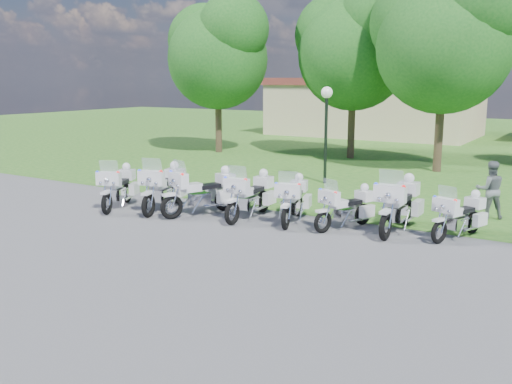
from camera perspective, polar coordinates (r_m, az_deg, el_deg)
The scene contains 16 objects.
ground at distance 15.23m, azimuth -3.81°, elevation -4.09°, with size 100.00×100.00×0.00m, color #5A5A5F.
grass_lawn at distance 40.07m, azimuth 19.24°, elevation 4.86°, with size 100.00×48.00×0.01m, color #28641F.
motorcycle_0 at distance 18.56m, azimuth -13.58°, elevation 0.55°, with size 1.40×2.25×1.62m.
motorcycle_1 at distance 17.94m, azimuth -9.19°, elevation 0.52°, with size 1.27×2.53×1.73m.
motorcycle_2 at distance 17.18m, azimuth -5.31°, elevation 0.12°, with size 1.45×2.42×1.72m.
motorcycle_3 at distance 16.70m, azimuth -0.53°, elevation -0.26°, with size 0.83×2.45×1.65m.
motorcycle_4 at distance 16.30m, azimuth 3.78°, elevation -0.69°, with size 1.17×2.29×1.57m.
motorcycle_5 at distance 15.74m, azimuth 9.10°, elevation -1.45°, with size 1.20×2.02×1.43m.
motorcycle_6 at distance 15.70m, azimuth 14.13°, elevation -1.15°, with size 0.88×2.65×1.78m.
motorcycle_7 at distance 15.51m, azimuth 19.74°, elevation -2.16°, with size 1.15×2.05×1.44m.
lamp_post at distance 22.19m, azimuth 7.06°, elevation 8.14°, with size 0.44×0.44×3.74m.
tree_0 at distance 31.84m, azimuth -3.89°, elevation 14.05°, with size 6.34×5.41×8.45m.
tree_1 at distance 29.73m, azimuth 9.71°, elevation 14.39°, with size 6.50×5.55×8.67m.
tree_2 at distance 26.25m, azimuth 18.30°, elevation 14.88°, with size 6.73×5.74×8.97m.
building_west at distance 42.56m, azimuth 11.75°, elevation 8.38°, with size 14.56×8.32×4.10m.
bystander_b at distance 17.92m, azimuth 22.36°, elevation 0.19°, with size 0.82×0.64×1.69m, color slate.
Camera 1 is at (8.55, -11.94, 4.02)m, focal length 40.00 mm.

